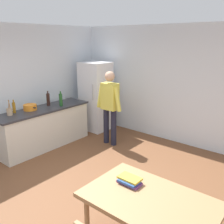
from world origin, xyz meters
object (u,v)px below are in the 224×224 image
object	(u,v)px
refrigerator	(96,97)
book_stack	(129,181)
bottle_wine_green	(61,100)
person	(110,103)
bottle_oil_amber	(14,108)
bottle_wine_dark	(48,99)
utensil_jar	(9,111)
cooking_pot	(30,107)
dining_table	(149,204)

from	to	relation	value
refrigerator	book_stack	world-z (taller)	refrigerator
refrigerator	bottle_wine_green	xyz separation A→B (m)	(0.04, -1.20, 0.15)
person	bottle_oil_amber	distance (m)	2.03
person	refrigerator	bearing A→B (deg)	149.77
bottle_wine_green	refrigerator	bearing A→B (deg)	91.71
person	bottle_wine_dark	size ratio (longest dim) A/B	5.00
utensil_jar	refrigerator	bearing A→B (deg)	85.43
cooking_pot	bottle_wine_green	bearing A→B (deg)	69.25
refrigerator	bottle_wine_green	bearing A→B (deg)	-88.29
person	cooking_pot	size ratio (longest dim) A/B	4.25
utensil_jar	cooking_pot	bearing A→B (deg)	92.75
dining_table	refrigerator	bearing A→B (deg)	140.71
person	utensil_jar	world-z (taller)	person
book_stack	dining_table	bearing A→B (deg)	-15.96
refrigerator	dining_table	bearing A→B (deg)	-39.29
cooking_pot	bottle_oil_amber	world-z (taller)	bottle_oil_amber
bottle_oil_amber	bottle_wine_green	bearing A→B (deg)	72.89
bottle_wine_green	person	bearing A→B (deg)	35.25
bottle_wine_green	bottle_wine_dark	bearing A→B (deg)	-146.89
person	bottle_wine_dark	distance (m)	1.42
utensil_jar	book_stack	xyz separation A→B (m)	(3.16, -0.28, -0.19)
bottle_wine_green	book_stack	world-z (taller)	bottle_wine_green
dining_table	bottle_oil_amber	xyz separation A→B (m)	(-3.57, 0.52, 0.34)
utensil_jar	bottle_wine_dark	xyz separation A→B (m)	(-0.03, 0.97, 0.07)
cooking_pot	person	bearing A→B (deg)	48.12
cooking_pot	bottle_wine_green	world-z (taller)	bottle_wine_green
person	book_stack	distance (m)	2.89
utensil_jar	bottle_oil_amber	bearing A→B (deg)	118.44
cooking_pot	bottle_oil_amber	xyz separation A→B (m)	(-0.06, -0.33, 0.06)
dining_table	bottle_oil_amber	size ratio (longest dim) A/B	5.00
dining_table	utensil_jar	world-z (taller)	utensil_jar
person	cooking_pot	xyz separation A→B (m)	(-1.16, -1.29, -0.02)
cooking_pot	book_stack	size ratio (longest dim) A/B	1.43
utensil_jar	bottle_wine_green	size ratio (longest dim) A/B	0.94
bottle_wine_dark	cooking_pot	bearing A→B (deg)	-89.45
bottle_oil_amber	cooking_pot	bearing A→B (deg)	80.33
cooking_pot	utensil_jar	bearing A→B (deg)	-87.25
person	bottle_oil_amber	xyz separation A→B (m)	(-1.22, -1.63, 0.04)
refrigerator	book_stack	xyz separation A→B (m)	(2.97, -2.61, -0.11)
utensil_jar	bottle_oil_amber	xyz separation A→B (m)	(-0.08, 0.15, 0.04)
bottle_oil_amber	bottle_wine_green	distance (m)	1.03
bottle_wine_green	book_stack	distance (m)	3.26
person	dining_table	size ratio (longest dim) A/B	1.21
person	dining_table	world-z (taller)	person
utensil_jar	bottle_wine_dark	bearing A→B (deg)	91.65
dining_table	cooking_pot	size ratio (longest dim) A/B	3.50
refrigerator	dining_table	distance (m)	4.27
cooking_pot	bottle_oil_amber	bearing A→B (deg)	-99.67
bottle_oil_amber	book_stack	size ratio (longest dim) A/B	1.00
bottle_wine_green	bottle_wine_dark	xyz separation A→B (m)	(-0.25, -0.16, 0.00)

